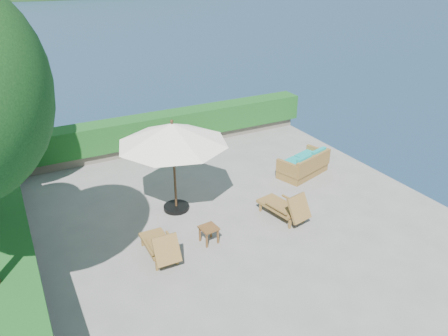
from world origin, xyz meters
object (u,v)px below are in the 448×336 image
patio_umbrella (172,135)px  lounge_left (161,246)px  lounge_right (286,207)px  side_table (209,230)px  wicker_loveseat (304,166)px

patio_umbrella → lounge_left: 3.06m
patio_umbrella → lounge_left: bearing=-121.4°
lounge_right → patio_umbrella: bearing=132.2°
side_table → wicker_loveseat: size_ratio=0.24×
patio_umbrella → lounge_left: (-1.21, -1.98, -2.00)m
wicker_loveseat → side_table: bearing=-173.4°
lounge_right → side_table: bearing=169.7°
lounge_right → lounge_left: bearing=170.1°
patio_umbrella → side_table: 2.78m
lounge_right → side_table: size_ratio=3.51×
patio_umbrella → lounge_right: (2.55, -1.92, -1.98)m
patio_umbrella → wicker_loveseat: (4.72, 0.08, -2.02)m
lounge_left → side_table: (1.33, 0.04, 0.02)m
lounge_right → side_table: lounge_right is taller
lounge_left → side_table: size_ratio=3.17×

